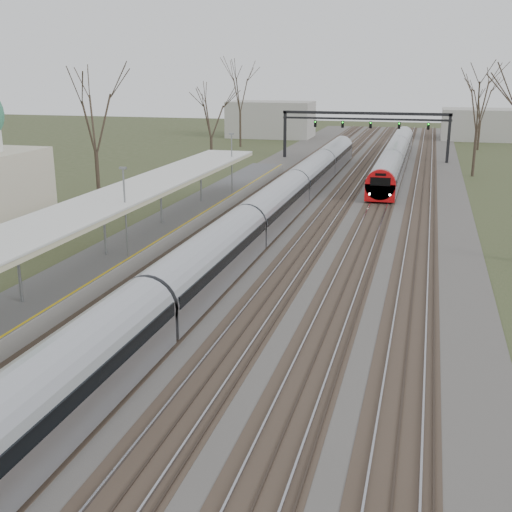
# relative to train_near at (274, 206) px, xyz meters

# --- Properties ---
(track_bed) EXTENTS (24.00, 160.00, 0.22)m
(track_bed) POSITION_rel_train_near_xyz_m (2.76, 7.51, -1.42)
(track_bed) COLOR #474442
(track_bed) RESTS_ON ground
(platform) EXTENTS (3.50, 69.00, 1.00)m
(platform) POSITION_rel_train_near_xyz_m (-6.55, -9.99, -0.98)
(platform) COLOR #9E9B93
(platform) RESTS_ON ground
(canopy) EXTENTS (4.10, 50.00, 3.11)m
(canopy) POSITION_rel_train_near_xyz_m (-6.55, -14.51, 2.45)
(canopy) COLOR slate
(canopy) RESTS_ON platform
(signal_gantry) EXTENTS (21.00, 0.59, 6.08)m
(signal_gantry) POSITION_rel_train_near_xyz_m (2.79, 37.50, 3.43)
(signal_gantry) COLOR black
(signal_gantry) RESTS_ON ground
(tree_west_far) EXTENTS (5.50, 5.50, 11.33)m
(tree_west_far) POSITION_rel_train_near_xyz_m (-14.50, 0.51, 6.54)
(tree_west_far) COLOR #2D231C
(tree_west_far) RESTS_ON ground
(train_near) EXTENTS (2.62, 75.21, 3.05)m
(train_near) POSITION_rel_train_near_xyz_m (0.00, 0.00, 0.00)
(train_near) COLOR #B1B4BC
(train_near) RESTS_ON ground
(train_far) EXTENTS (2.62, 45.21, 3.05)m
(train_far) POSITION_rel_train_near_xyz_m (7.00, 31.83, 0.00)
(train_far) COLOR #B1B4BC
(train_far) RESTS_ON ground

